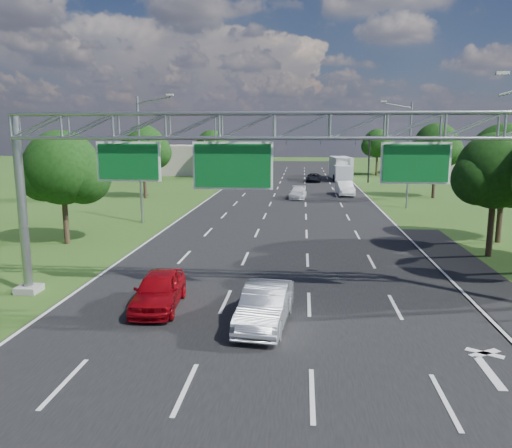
# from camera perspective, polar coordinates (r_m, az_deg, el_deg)

# --- Properties ---
(ground) EXTENTS (220.00, 220.00, 0.00)m
(ground) POSITION_cam_1_polar(r_m,az_deg,el_deg) (39.60, 3.16, -0.11)
(ground) COLOR #2C4D17
(ground) RESTS_ON ground
(road) EXTENTS (18.00, 180.00, 0.02)m
(road) POSITION_cam_1_polar(r_m,az_deg,el_deg) (39.60, 3.16, -0.11)
(road) COLOR black
(road) RESTS_ON ground
(road_flare) EXTENTS (3.00, 30.00, 0.02)m
(road_flare) POSITION_cam_1_polar(r_m,az_deg,el_deg) (25.57, 25.33, -7.03)
(road_flare) COLOR black
(road_flare) RESTS_ON ground
(sign_gantry) EXTENTS (23.50, 1.00, 9.56)m
(sign_gantry) POSITION_cam_1_polar(r_m,az_deg,el_deg) (20.93, 2.35, 9.49)
(sign_gantry) COLOR gray
(sign_gantry) RESTS_ON ground
(traffic_signal) EXTENTS (12.21, 0.24, 7.00)m
(traffic_signal) POSITION_cam_1_polar(r_m,az_deg,el_deg) (74.18, 10.11, 8.67)
(traffic_signal) COLOR black
(traffic_signal) RESTS_ON ground
(streetlight_l_near) EXTENTS (2.97, 0.22, 10.16)m
(streetlight_l_near) POSITION_cam_1_polar(r_m,az_deg,el_deg) (40.97, -12.91, 7.86)
(streetlight_l_near) COLOR gray
(streetlight_l_near) RESTS_ON ground
(streetlight_l_far) EXTENTS (2.97, 0.22, 10.16)m
(streetlight_l_far) POSITION_cam_1_polar(r_m,az_deg,el_deg) (75.01, -4.51, 9.13)
(streetlight_l_far) COLOR gray
(streetlight_l_far) RESTS_ON ground
(streetlight_r_mid) EXTENTS (2.97, 0.22, 10.16)m
(streetlight_r_mid) POSITION_cam_1_polar(r_m,az_deg,el_deg) (49.92, 16.90, 8.09)
(streetlight_r_mid) COLOR gray
(streetlight_r_mid) RESTS_ON ground
(tree_verge_la) EXTENTS (5.76, 4.80, 7.40)m
(tree_verge_la) POSITION_cam_1_polar(r_m,az_deg,el_deg) (34.63, -21.12, 5.63)
(tree_verge_la) COLOR #2D2116
(tree_verge_la) RESTS_ON ground
(tree_verge_lb) EXTENTS (5.76, 4.80, 8.06)m
(tree_verge_lb) POSITION_cam_1_polar(r_m,az_deg,el_deg) (56.69, -12.64, 8.34)
(tree_verge_lb) COLOR #2D2116
(tree_verge_lb) RESTS_ON ground
(tree_verge_lc) EXTENTS (5.76, 4.80, 7.62)m
(tree_verge_lc) POSITION_cam_1_polar(r_m,az_deg,el_deg) (80.27, -5.04, 8.78)
(tree_verge_lc) COLOR #2D2116
(tree_verge_lc) RESTS_ON ground
(tree_verge_rd) EXTENTS (5.76, 4.80, 8.28)m
(tree_verge_rd) POSITION_cam_1_polar(r_m,az_deg,el_deg) (58.82, 19.95, 8.25)
(tree_verge_rd) COLOR #2D2116
(tree_verge_rd) RESTS_ON ground
(tree_verge_re) EXTENTS (5.76, 4.80, 7.84)m
(tree_verge_re) POSITION_cam_1_polar(r_m,az_deg,el_deg) (87.88, 13.76, 8.80)
(tree_verge_re) COLOR #2D2116
(tree_verge_re) RESTS_ON ground
(building_left) EXTENTS (14.00, 10.00, 5.00)m
(building_left) POSITION_cam_1_polar(r_m,az_deg,el_deg) (90.13, -9.83, 7.26)
(building_left) COLOR #AB9F8F
(building_left) RESTS_ON ground
(building_right) EXTENTS (12.00, 9.00, 4.00)m
(building_right) POSITION_cam_1_polar(r_m,az_deg,el_deg) (93.81, 19.37, 6.64)
(building_right) COLOR #AB9F8F
(building_right) RESTS_ON ground
(red_coupe) EXTENTS (2.09, 4.58, 1.52)m
(red_coupe) POSITION_cam_1_polar(r_m,az_deg,el_deg) (21.32, -11.07, -7.43)
(red_coupe) COLOR #98070E
(red_coupe) RESTS_ON ground
(silver_sedan) EXTENTS (2.10, 4.83, 1.54)m
(silver_sedan) POSITION_cam_1_polar(r_m,az_deg,el_deg) (19.13, 1.05, -9.30)
(silver_sedan) COLOR silver
(silver_sedan) RESTS_ON ground
(car_queue_a) EXTENTS (2.01, 4.43, 1.26)m
(car_queue_a) POSITION_cam_1_polar(r_m,az_deg,el_deg) (55.59, 4.80, 3.57)
(car_queue_a) COLOR white
(car_queue_a) RESTS_ON ground
(car_queue_b) EXTENTS (2.38, 4.65, 1.26)m
(car_queue_b) POSITION_cam_1_polar(r_m,az_deg,el_deg) (74.67, 6.62, 5.28)
(car_queue_b) COLOR black
(car_queue_b) RESTS_ON ground
(car_queue_c) EXTENTS (2.13, 4.53, 1.50)m
(car_queue_c) POSITION_cam_1_polar(r_m,az_deg,el_deg) (76.06, -1.44, 5.53)
(car_queue_c) COLOR black
(car_queue_c) RESTS_ON ground
(car_queue_d) EXTENTS (2.08, 5.09, 1.64)m
(car_queue_d) POSITION_cam_1_polar(r_m,az_deg,el_deg) (59.03, 10.11, 4.03)
(car_queue_d) COLOR white
(car_queue_d) RESTS_ON ground
(box_truck) EXTENTS (3.34, 9.43, 3.48)m
(box_truck) POSITION_cam_1_polar(r_m,az_deg,el_deg) (78.42, 9.70, 6.21)
(box_truck) COLOR silver
(box_truck) RESTS_ON ground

